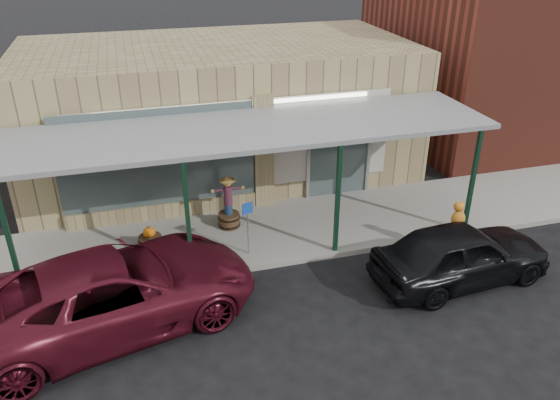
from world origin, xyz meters
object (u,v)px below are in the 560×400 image
object	(u,v)px
barrel_scarecrow	(229,210)
handicap_sign	(248,221)
barrel_pumpkin	(150,241)
car_maroon	(114,292)
parked_sedan	(461,253)

from	to	relation	value
barrel_scarecrow	handicap_sign	distance (m)	1.54
barrel_pumpkin	car_maroon	bearing A→B (deg)	-108.63
barrel_pumpkin	parked_sedan	bearing A→B (deg)	-23.94
handicap_sign	car_maroon	world-z (taller)	car_maroon
barrel_scarecrow	barrel_pumpkin	bearing A→B (deg)	175.22
barrel_scarecrow	handicap_sign	size ratio (longest dim) A/B	1.06
barrel_scarecrow	parked_sedan	bearing A→B (deg)	-59.25
barrel_scarecrow	barrel_pumpkin	size ratio (longest dim) A/B	2.00
barrel_pumpkin	car_maroon	xyz separation A→B (m)	(-0.85, -2.51, 0.42)
barrel_scarecrow	barrel_pumpkin	world-z (taller)	barrel_scarecrow
barrel_pumpkin	handicap_sign	bearing A→B (deg)	-19.59
barrel_pumpkin	car_maroon	distance (m)	2.68
barrel_scarecrow	parked_sedan	size ratio (longest dim) A/B	0.34
handicap_sign	car_maroon	bearing A→B (deg)	-170.81
handicap_sign	parked_sedan	size ratio (longest dim) A/B	0.32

